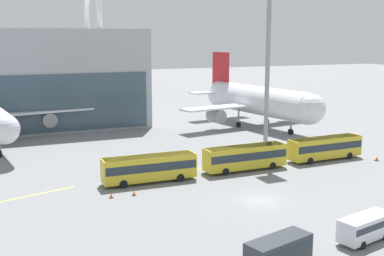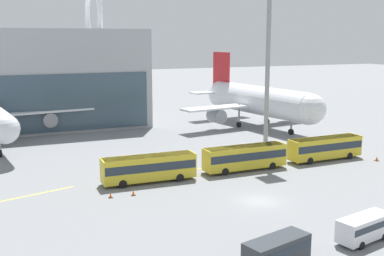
% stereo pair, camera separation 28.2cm
% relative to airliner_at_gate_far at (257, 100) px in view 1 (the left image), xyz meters
% --- Properties ---
extents(ground_plane, '(440.00, 440.00, 0.00)m').
position_rel_airliner_at_gate_far_xyz_m(ground_plane, '(-22.93, -39.40, -5.32)').
color(ground_plane, slate).
extents(airliner_at_gate_far, '(32.75, 33.80, 14.59)m').
position_rel_airliner_at_gate_far_xyz_m(airliner_at_gate_far, '(0.00, 0.00, 0.00)').
color(airliner_at_gate_far, silver).
rests_on(airliner_at_gate_far, ground_plane).
extents(shuttle_bus_0, '(11.74, 2.84, 3.33)m').
position_rel_airliner_at_gate_far_xyz_m(shuttle_bus_0, '(-31.84, -27.88, -3.37)').
color(shuttle_bus_0, gold).
rests_on(shuttle_bus_0, ground_plane).
extents(shuttle_bus_1, '(11.73, 2.82, 3.33)m').
position_rel_airliner_at_gate_far_xyz_m(shuttle_bus_1, '(-18.24, -27.70, -3.37)').
color(shuttle_bus_1, gold).
rests_on(shuttle_bus_1, ground_plane).
extents(shuttle_bus_2, '(11.76, 2.95, 3.33)m').
position_rel_airliner_at_gate_far_xyz_m(shuttle_bus_2, '(-4.64, -27.30, -3.37)').
color(shuttle_bus_2, gold).
rests_on(shuttle_bus_2, ground_plane).
extents(service_van_foreground, '(5.93, 3.14, 2.28)m').
position_rel_airliner_at_gate_far_xyz_m(service_van_foreground, '(-19.90, -52.13, -3.97)').
color(service_van_foreground, silver).
rests_on(service_van_foreground, ground_plane).
extents(service_van_crossing, '(6.05, 3.46, 2.38)m').
position_rel_airliner_at_gate_far_xyz_m(service_van_crossing, '(-29.65, -53.30, -3.92)').
color(service_van_crossing, '#2D3338').
rests_on(service_van_crossing, ground_plane).
extents(floodlight_mast, '(2.86, 2.86, 30.52)m').
position_rel_airliner_at_gate_far_xyz_m(floodlight_mast, '(-9.92, -19.38, 14.06)').
color(floodlight_mast, gray).
rests_on(floodlight_mast, ground_plane).
extents(lane_stripe_0, '(9.13, 1.88, 0.01)m').
position_rel_airliner_at_gate_far_xyz_m(lane_stripe_0, '(-24.05, -24.44, -5.32)').
color(lane_stripe_0, yellow).
rests_on(lane_stripe_0, ground_plane).
extents(lane_stripe_1, '(7.97, 3.40, 0.01)m').
position_rel_airliner_at_gate_far_xyz_m(lane_stripe_1, '(-17.51, -49.91, -5.32)').
color(lane_stripe_1, yellow).
rests_on(lane_stripe_1, ground_plane).
extents(lane_stripe_2, '(8.86, 2.77, 0.01)m').
position_rel_airliner_at_gate_far_xyz_m(lane_stripe_2, '(-45.19, -27.35, -5.32)').
color(lane_stripe_2, yellow).
rests_on(lane_stripe_2, ground_plane).
extents(traffic_cone_0, '(0.47, 0.47, 0.64)m').
position_rel_airliner_at_gate_far_xyz_m(traffic_cone_0, '(-35.10, -32.15, -5.01)').
color(traffic_cone_0, black).
rests_on(traffic_cone_0, ground_plane).
extents(traffic_cone_1, '(0.47, 0.47, 0.59)m').
position_rel_airliner_at_gate_far_xyz_m(traffic_cone_1, '(-37.69, -31.95, -5.03)').
color(traffic_cone_1, black).
rests_on(traffic_cone_1, ground_plane).
extents(traffic_cone_2, '(0.63, 0.63, 0.62)m').
position_rel_airliner_at_gate_far_xyz_m(traffic_cone_2, '(1.94, -30.81, -5.02)').
color(traffic_cone_2, black).
rests_on(traffic_cone_2, ground_plane).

